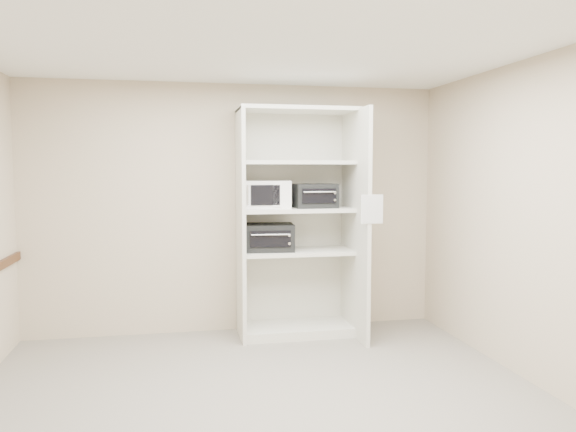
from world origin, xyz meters
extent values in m
cube|color=slate|center=(0.00, 0.00, 0.00)|extent=(4.50, 4.00, 0.01)
cube|color=white|center=(0.00, 0.00, 2.70)|extent=(4.50, 4.00, 0.01)
cube|color=#BFAB8E|center=(0.00, 2.00, 1.35)|extent=(4.50, 0.02, 2.70)
cube|color=#BFAB8E|center=(0.00, -2.00, 1.35)|extent=(4.50, 0.02, 2.70)
cube|color=#BFAB8E|center=(2.25, 0.00, 1.35)|extent=(0.02, 4.00, 2.70)
cube|color=beige|center=(0.02, 1.68, 1.20)|extent=(0.04, 0.60, 2.40)
cube|color=beige|center=(1.22, 1.53, 1.20)|extent=(0.04, 0.90, 2.40)
cube|color=beige|center=(0.62, 1.99, 1.20)|extent=(1.24, 0.02, 2.40)
cube|color=beige|center=(0.62, 1.70, 0.05)|extent=(1.16, 0.56, 0.10)
cube|color=beige|center=(0.62, 1.70, 0.90)|extent=(1.16, 0.56, 0.04)
cube|color=beige|center=(0.62, 1.70, 1.35)|extent=(1.16, 0.56, 0.04)
cube|color=beige|center=(0.62, 1.70, 1.85)|extent=(1.16, 0.56, 0.04)
cube|color=beige|center=(0.62, 1.70, 2.40)|extent=(1.24, 0.60, 0.04)
cube|color=white|center=(0.31, 1.74, 1.52)|extent=(0.52, 0.41, 0.29)
cube|color=black|center=(0.81, 1.68, 1.50)|extent=(0.45, 0.35, 0.25)
cube|color=black|center=(0.32, 1.69, 1.06)|extent=(0.54, 0.43, 0.28)
cube|color=white|center=(1.24, 1.07, 1.39)|extent=(0.22, 0.01, 0.28)
camera|label=1|loc=(-0.64, -4.12, 1.78)|focal=35.00mm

